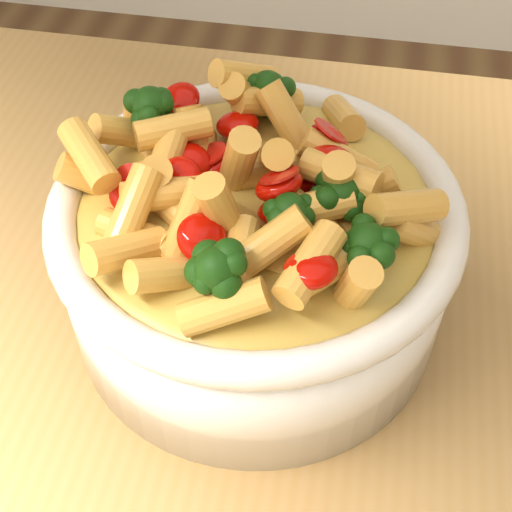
# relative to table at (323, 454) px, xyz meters

# --- Properties ---
(table) EXTENTS (1.20, 0.80, 0.90)m
(table) POSITION_rel_table_xyz_m (0.00, 0.00, 0.00)
(table) COLOR #A37A45
(table) RESTS_ON ground
(serving_bowl) EXTENTS (0.27, 0.27, 0.12)m
(serving_bowl) POSITION_rel_table_xyz_m (-0.07, 0.06, 0.16)
(serving_bowl) COLOR white
(serving_bowl) RESTS_ON table
(pasta_salad) EXTENTS (0.21, 0.21, 0.05)m
(pasta_salad) POSITION_rel_table_xyz_m (-0.07, 0.06, 0.23)
(pasta_salad) COLOR gold
(pasta_salad) RESTS_ON serving_bowl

